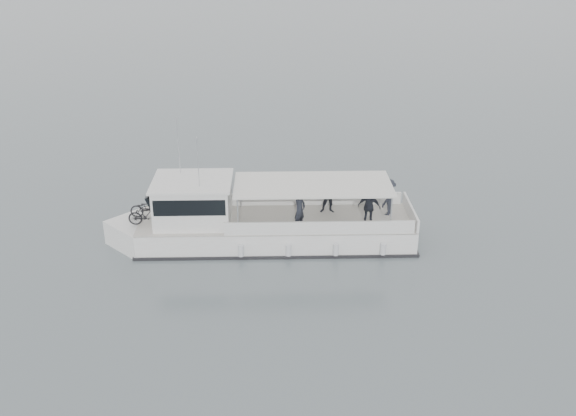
# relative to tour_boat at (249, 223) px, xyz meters

# --- Properties ---
(ground) EXTENTS (1400.00, 1400.00, 0.00)m
(ground) POSITION_rel_tour_boat_xyz_m (2.47, 1.57, -0.89)
(ground) COLOR #556064
(ground) RESTS_ON ground
(tour_boat) EXTENTS (13.05, 5.10, 5.44)m
(tour_boat) POSITION_rel_tour_boat_xyz_m (0.00, 0.00, 0.00)
(tour_boat) COLOR white
(tour_boat) RESTS_ON ground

